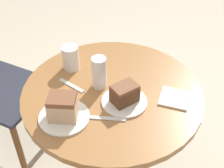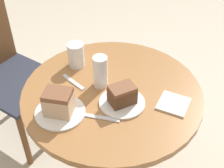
{
  "view_description": "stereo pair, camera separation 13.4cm",
  "coord_description": "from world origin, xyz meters",
  "px_view_note": "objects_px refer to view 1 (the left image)",
  "views": [
    {
      "loc": [
        -0.92,
        -0.45,
        1.64
      ],
      "look_at": [
        0.0,
        0.0,
        0.77
      ],
      "focal_mm": 50.0,
      "sensor_mm": 36.0,
      "label": 1
    },
    {
      "loc": [
        -0.85,
        -0.57,
        1.64
      ],
      "look_at": [
        0.0,
        0.0,
        0.77
      ],
      "focal_mm": 50.0,
      "sensor_mm": 36.0,
      "label": 2
    }
  ],
  "objects_px": {
    "cake_slice_near": "(125,93)",
    "glass_lemonade": "(71,59)",
    "plate_far": "(64,117)",
    "glass_water": "(99,74)",
    "plate_near": "(124,102)",
    "cake_slice_far": "(63,107)"
  },
  "relations": [
    {
      "from": "glass_lemonade",
      "to": "plate_far",
      "type": "bearing_deg",
      "value": -153.07
    },
    {
      "from": "glass_water",
      "to": "plate_near",
      "type": "bearing_deg",
      "value": -108.71
    },
    {
      "from": "glass_lemonade",
      "to": "glass_water",
      "type": "height_order",
      "value": "glass_water"
    },
    {
      "from": "plate_far",
      "to": "cake_slice_near",
      "type": "relative_size",
      "value": 1.59
    },
    {
      "from": "glass_lemonade",
      "to": "glass_water",
      "type": "bearing_deg",
      "value": -107.43
    },
    {
      "from": "cake_slice_far",
      "to": "glass_lemonade",
      "type": "bearing_deg",
      "value": 26.93
    },
    {
      "from": "plate_near",
      "to": "glass_water",
      "type": "bearing_deg",
      "value": 71.29
    },
    {
      "from": "cake_slice_near",
      "to": "glass_lemonade",
      "type": "distance_m",
      "value": 0.34
    },
    {
      "from": "cake_slice_near",
      "to": "glass_lemonade",
      "type": "height_order",
      "value": "glass_lemonade"
    },
    {
      "from": "plate_near",
      "to": "glass_lemonade",
      "type": "xyz_separation_m",
      "value": [
        0.11,
        0.33,
        0.05
      ]
    },
    {
      "from": "plate_near",
      "to": "cake_slice_near",
      "type": "distance_m",
      "value": 0.05
    },
    {
      "from": "cake_slice_far",
      "to": "glass_water",
      "type": "distance_m",
      "value": 0.24
    },
    {
      "from": "plate_near",
      "to": "glass_lemonade",
      "type": "distance_m",
      "value": 0.35
    },
    {
      "from": "plate_far",
      "to": "glass_lemonade",
      "type": "height_order",
      "value": "glass_lemonade"
    },
    {
      "from": "cake_slice_far",
      "to": "glass_water",
      "type": "height_order",
      "value": "glass_water"
    },
    {
      "from": "cake_slice_far",
      "to": "glass_lemonade",
      "type": "height_order",
      "value": "glass_lemonade"
    },
    {
      "from": "plate_near",
      "to": "cake_slice_near",
      "type": "relative_size",
      "value": 1.51
    },
    {
      "from": "plate_far",
      "to": "cake_slice_far",
      "type": "distance_m",
      "value": 0.06
    },
    {
      "from": "plate_far",
      "to": "glass_lemonade",
      "type": "bearing_deg",
      "value": 26.93
    },
    {
      "from": "plate_far",
      "to": "glass_water",
      "type": "xyz_separation_m",
      "value": [
        0.24,
        -0.03,
        0.06
      ]
    },
    {
      "from": "cake_slice_far",
      "to": "glass_lemonade",
      "type": "distance_m",
      "value": 0.33
    },
    {
      "from": "plate_far",
      "to": "plate_near",
      "type": "bearing_deg",
      "value": -43.38
    }
  ]
}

